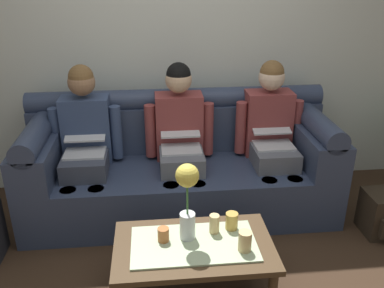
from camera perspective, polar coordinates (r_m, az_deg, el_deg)
name	(u,v)px	position (r m, az deg, el deg)	size (l,w,h in m)	color
back_wall_patterned	(174,24)	(3.64, -2.45, 16.15)	(6.00, 0.12, 2.90)	silver
couch	(180,167)	(3.45, -1.60, -3.17)	(2.46, 0.88, 0.96)	#2D3851
person_left	(86,138)	(3.36, -14.42, 0.75)	(0.56, 0.67, 1.22)	#383D4C
person_middle	(180,135)	(3.33, -1.65, 1.28)	(0.56, 0.67, 1.22)	#595B66
person_right	(271,131)	(3.46, 10.78, 1.73)	(0.56, 0.67, 1.22)	#595B66
coffee_table	(194,251)	(2.57, 0.25, -14.44)	(0.95, 0.57, 0.39)	#47331E
flower_vase	(187,195)	(2.42, -0.65, -6.96)	(0.14, 0.14, 0.49)	silver
cup_near_left	(245,241)	(2.47, 7.28, -13.10)	(0.08, 0.08, 0.12)	#DBB77A
cup_near_right	(163,235)	(2.54, -3.96, -12.31)	(0.07, 0.07, 0.09)	#B26633
cup_far_center	(232,221)	(2.64, 5.47, -10.48)	(0.08, 0.08, 0.11)	gold
cup_far_left	(214,224)	(2.60, 3.09, -10.89)	(0.06, 0.06, 0.12)	#DBB77A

